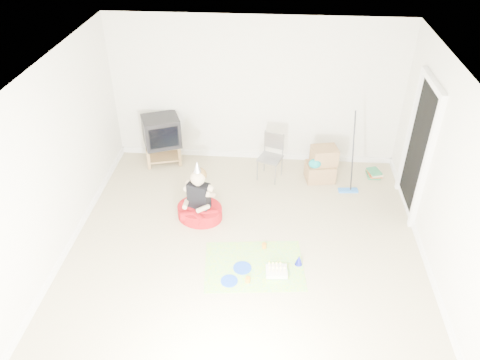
# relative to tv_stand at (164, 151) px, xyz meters

# --- Properties ---
(ground) EXTENTS (5.00, 5.00, 0.00)m
(ground) POSITION_rel_tv_stand_xyz_m (1.63, -2.17, -0.23)
(ground) COLOR tan
(ground) RESTS_ON ground
(doorway_recess) EXTENTS (0.02, 0.90, 2.05)m
(doorway_recess) POSITION_rel_tv_stand_xyz_m (4.11, -0.97, 0.79)
(doorway_recess) COLOR black
(doorway_recess) RESTS_ON ground
(tv_stand) EXTENTS (0.69, 0.53, 0.38)m
(tv_stand) POSITION_rel_tv_stand_xyz_m (0.00, 0.00, 0.00)
(tv_stand) COLOR olive
(tv_stand) RESTS_ON ground
(crt_tv) EXTENTS (0.76, 0.70, 0.53)m
(crt_tv) POSITION_rel_tv_stand_xyz_m (-0.00, 0.00, 0.41)
(crt_tv) COLOR black
(crt_tv) RESTS_ON tv_stand
(folding_chair) EXTENTS (0.47, 0.46, 0.82)m
(folding_chair) POSITION_rel_tv_stand_xyz_m (1.93, -0.35, 0.17)
(folding_chair) COLOR gray
(folding_chair) RESTS_ON ground
(cardboard_boxes) EXTENTS (0.55, 0.46, 0.61)m
(cardboard_boxes) POSITION_rel_tv_stand_xyz_m (2.80, -0.31, 0.06)
(cardboard_boxes) COLOR #977149
(cardboard_boxes) RESTS_ON ground
(floor_mop) EXTENTS (0.33, 0.43, 1.30)m
(floor_mop) POSITION_rel_tv_stand_xyz_m (3.25, -0.64, 0.03)
(floor_mop) COLOR blue
(floor_mop) RESTS_ON ground
(book_pile) EXTENTS (0.26, 0.30, 0.12)m
(book_pile) POSITION_rel_tv_stand_xyz_m (3.75, -0.13, -0.17)
(book_pile) COLOR #277548
(book_pile) RESTS_ON ground
(seated_woman) EXTENTS (0.89, 0.89, 1.01)m
(seated_woman) POSITION_rel_tv_stand_xyz_m (0.89, -1.52, -0.01)
(seated_woman) COLOR #AD0F15
(seated_woman) RESTS_ON ground
(party_mat) EXTENTS (1.43, 1.10, 0.01)m
(party_mat) POSITION_rel_tv_stand_xyz_m (1.78, -2.51, -0.23)
(party_mat) COLOR #E22F86
(party_mat) RESTS_ON ground
(birthday_cake) EXTENTS (0.30, 0.25, 0.14)m
(birthday_cake) POSITION_rel_tv_stand_xyz_m (2.09, -2.64, -0.19)
(birthday_cake) COLOR silver
(birthday_cake) RESTS_ON party_mat
(blue_plate_near) EXTENTS (0.30, 0.30, 0.01)m
(blue_plate_near) POSITION_rel_tv_stand_xyz_m (1.63, -2.58, -0.22)
(blue_plate_near) COLOR #1743BA
(blue_plate_near) RESTS_ON party_mat
(blue_plate_far) EXTENTS (0.25, 0.25, 0.01)m
(blue_plate_far) POSITION_rel_tv_stand_xyz_m (1.47, -2.83, -0.22)
(blue_plate_far) COLOR #1743BA
(blue_plate_far) RESTS_ON party_mat
(orange_cup_near) EXTENTS (0.09, 0.09, 0.08)m
(orange_cup_near) POSITION_rel_tv_stand_xyz_m (1.90, -2.15, -0.19)
(orange_cup_near) COLOR orange
(orange_cup_near) RESTS_ON party_mat
(orange_cup_far) EXTENTS (0.08, 0.08, 0.07)m
(orange_cup_far) POSITION_rel_tv_stand_xyz_m (1.72, -2.82, -0.19)
(orange_cup_far) COLOR orange
(orange_cup_far) RESTS_ON party_mat
(blue_party_hat) EXTENTS (0.13, 0.13, 0.15)m
(blue_party_hat) POSITION_rel_tv_stand_xyz_m (2.38, -2.44, -0.15)
(blue_party_hat) COLOR #1B20C2
(blue_party_hat) RESTS_ON party_mat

